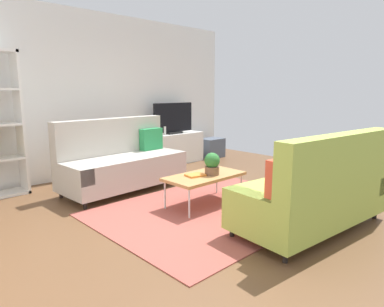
% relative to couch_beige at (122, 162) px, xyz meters
% --- Properties ---
extents(ground_plane, '(7.68, 7.68, 0.00)m').
position_rel_couch_beige_xyz_m(ground_plane, '(0.21, -1.55, -0.44)').
color(ground_plane, brown).
extents(wall_far, '(6.40, 0.12, 2.90)m').
position_rel_couch_beige_xyz_m(wall_far, '(0.21, 1.25, 1.01)').
color(wall_far, white).
rests_on(wall_far, ground_plane).
extents(area_rug, '(2.90, 2.20, 0.01)m').
position_rel_couch_beige_xyz_m(area_rug, '(0.34, -1.62, -0.44)').
color(area_rug, '#9E4C42').
rests_on(area_rug, ground_plane).
extents(couch_beige, '(1.94, 0.94, 1.10)m').
position_rel_couch_beige_xyz_m(couch_beige, '(0.00, 0.00, 0.00)').
color(couch_beige, '#B2ADA3').
rests_on(couch_beige, ground_plane).
extents(couch_green, '(1.98, 1.03, 1.10)m').
position_rel_couch_beige_xyz_m(couch_green, '(0.67, -2.84, 0.01)').
color(couch_green, '#A3BC4C').
rests_on(couch_green, ground_plane).
extents(coffee_table, '(1.10, 0.56, 0.42)m').
position_rel_couch_beige_xyz_m(coffee_table, '(0.39, -1.42, -0.05)').
color(coffee_table, '#B7844C').
rests_on(coffee_table, ground_plane).
extents(tv_console, '(1.40, 0.44, 0.64)m').
position_rel_couch_beige_xyz_m(tv_console, '(1.82, 0.91, -0.12)').
color(tv_console, silver).
rests_on(tv_console, ground_plane).
extents(tv, '(1.00, 0.20, 0.64)m').
position_rel_couch_beige_xyz_m(tv, '(1.82, 0.89, 0.51)').
color(tv, black).
rests_on(tv, tv_console).
extents(storage_trunk, '(0.52, 0.40, 0.44)m').
position_rel_couch_beige_xyz_m(storage_trunk, '(2.92, 0.81, -0.22)').
color(storage_trunk, '#4C5666').
rests_on(storage_trunk, ground_plane).
extents(potted_plant, '(0.21, 0.21, 0.30)m').
position_rel_couch_beige_xyz_m(potted_plant, '(0.46, -1.48, 0.13)').
color(potted_plant, brown).
rests_on(potted_plant, coffee_table).
extents(table_book_0, '(0.27, 0.22, 0.02)m').
position_rel_couch_beige_xyz_m(table_book_0, '(0.25, -1.38, -0.01)').
color(table_book_0, orange).
rests_on(table_book_0, coffee_table).
extents(vase_0, '(0.09, 0.09, 0.19)m').
position_rel_couch_beige_xyz_m(vase_0, '(1.24, 0.96, 0.30)').
color(vase_0, '#33B29E').
rests_on(vase_0, tv_console).
extents(vase_1, '(0.12, 0.12, 0.17)m').
position_rel_couch_beige_xyz_m(vase_1, '(1.39, 0.96, 0.28)').
color(vase_1, '#B24C4C').
rests_on(vase_1, tv_console).
extents(bottle_0, '(0.06, 0.06, 0.17)m').
position_rel_couch_beige_xyz_m(bottle_0, '(1.57, 0.87, 0.29)').
color(bottle_0, silver).
rests_on(bottle_0, tv_console).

